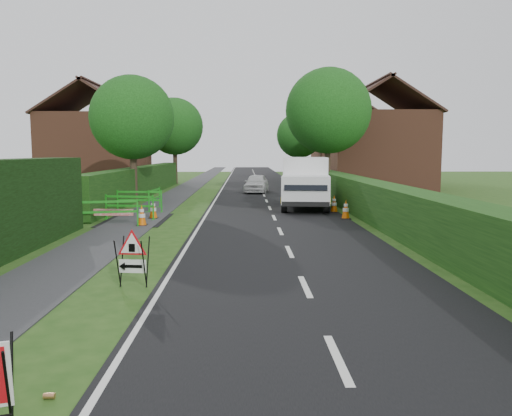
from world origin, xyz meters
name	(u,v)px	position (x,y,z in m)	size (l,w,h in m)	color
ground	(172,303)	(0.00, 0.00, 0.00)	(120.00, 120.00, 0.00)	#224814
road_surface	(258,183)	(2.50, 35.00, 0.00)	(6.00, 90.00, 0.02)	black
footpath	(196,183)	(-3.00, 35.00, 0.01)	(2.00, 90.00, 0.02)	#2D2D30
hedge_west_far	(142,196)	(-5.00, 22.00, 0.00)	(1.00, 24.00, 1.80)	#14380F
hedge_east	(349,206)	(6.50, 16.00, 0.00)	(1.20, 50.00, 1.50)	#14380F
house_west	(97,149)	(-10.00, 30.00, 2.90)	(7.50, 7.40, 7.88)	brown
house_east_a	(376,149)	(11.00, 28.00, 2.90)	(7.50, 7.40, 7.88)	brown
house_east_b	(350,150)	(12.00, 42.00, 2.90)	(7.50, 7.40, 7.88)	brown
tree_nw	(132,118)	(-4.60, 18.00, 4.48)	(4.40, 4.40, 6.70)	#2D2116
tree_ne	(328,111)	(6.40, 22.00, 5.17)	(5.20, 5.20, 7.79)	#2D2116
tree_fw	(175,127)	(-4.60, 34.00, 4.83)	(4.80, 4.80, 7.24)	#2D2116
tree_fe	(299,135)	(6.40, 38.00, 4.22)	(4.20, 4.20, 6.33)	#2D2116
triangle_sign	(131,254)	(-0.96, 1.03, 0.69)	(0.75, 0.75, 0.99)	black
works_van	(305,181)	(4.20, 15.06, 1.29)	(2.68, 5.53, 2.43)	silver
traffic_cone_0	(346,209)	(5.38, 11.18, 0.39)	(0.38, 0.38, 0.79)	black
traffic_cone_1	(334,204)	(5.30, 13.38, 0.39)	(0.38, 0.38, 0.79)	black
traffic_cone_2	(319,198)	(5.03, 16.13, 0.39)	(0.38, 0.38, 0.79)	black
traffic_cone_3	(142,215)	(-2.47, 9.50, 0.39)	(0.38, 0.38, 0.79)	black
traffic_cone_4	(153,209)	(-2.42, 11.48, 0.39)	(0.38, 0.38, 0.79)	black
ped_barrier_0	(109,210)	(-3.58, 9.18, 0.63)	(2.09, 0.75, 1.00)	#198C19
ped_barrier_1	(129,204)	(-3.31, 11.22, 0.63)	(2.09, 0.75, 1.00)	#198C19
ped_barrier_2	(139,198)	(-3.41, 13.62, 0.63)	(2.08, 0.54, 1.00)	#198C19
ped_barrier_3	(154,197)	(-2.90, 14.50, 0.63)	(0.49, 2.08, 1.00)	#198C19
redwhite_plank	(114,224)	(-3.61, 9.91, 0.00)	(1.50, 0.04, 0.25)	red
litter_can	(49,399)	(-0.85, -3.45, 0.00)	(0.07, 0.07, 0.12)	#BF7F4C
hatchback_car	(257,183)	(2.09, 24.40, 0.62)	(1.46, 3.63, 1.24)	silver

